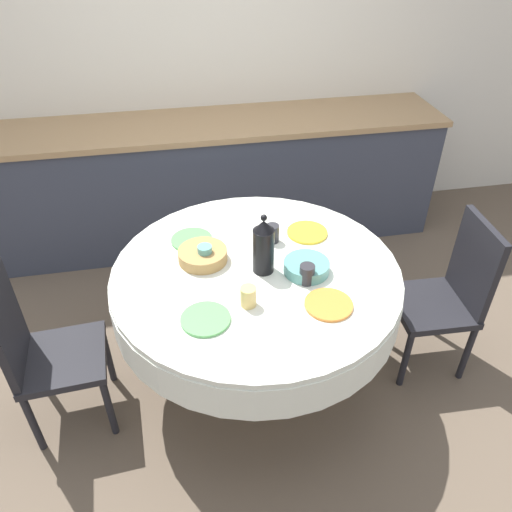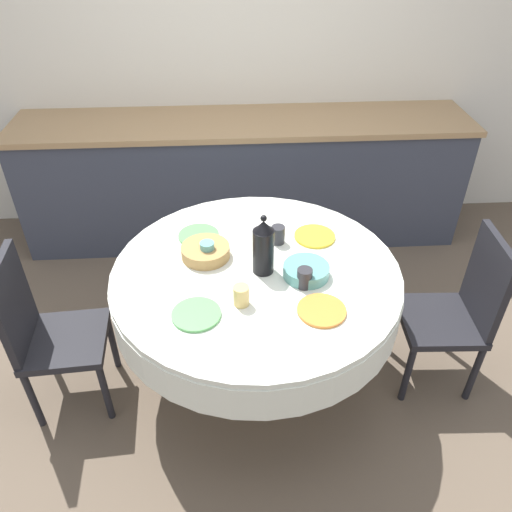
{
  "view_description": "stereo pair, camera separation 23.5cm",
  "coord_description": "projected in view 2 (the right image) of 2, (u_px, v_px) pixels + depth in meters",
  "views": [
    {
      "loc": [
        -0.35,
        -1.85,
        2.25
      ],
      "look_at": [
        0.0,
        0.0,
        0.85
      ],
      "focal_mm": 35.0,
      "sensor_mm": 36.0,
      "label": 1
    },
    {
      "loc": [
        -0.12,
        -1.88,
        2.25
      ],
      "look_at": [
        0.0,
        0.0,
        0.85
      ],
      "focal_mm": 35.0,
      "sensor_mm": 36.0,
      "label": 2
    }
  ],
  "objects": [
    {
      "name": "ground_plane",
      "position": [
        256.0,
        375.0,
        2.86
      ],
      "size": [
        12.0,
        12.0,
        0.0
      ],
      "primitive_type": "plane",
      "color": "brown"
    },
    {
      "name": "wall_back",
      "position": [
        240.0,
        52.0,
        3.54
      ],
      "size": [
        7.0,
        0.05,
        2.6
      ],
      "color": "silver",
      "rests_on": "ground_plane"
    },
    {
      "name": "bread_basket",
      "position": [
        206.0,
        251.0,
        2.46
      ],
      "size": [
        0.24,
        0.24,
        0.06
      ],
      "primitive_type": "cylinder",
      "color": "#AD844C",
      "rests_on": "dining_table"
    },
    {
      "name": "cup_far_right",
      "position": [
        278.0,
        235.0,
        2.55
      ],
      "size": [
        0.07,
        0.07,
        0.1
      ],
      "primitive_type": "cylinder",
      "color": "#28282D",
      "rests_on": "dining_table"
    },
    {
      "name": "chair_right",
      "position": [
        45.0,
        329.0,
        2.45
      ],
      "size": [
        0.43,
        0.43,
        0.92
      ],
      "rotation": [
        0.0,
        0.0,
        -1.5
      ],
      "color": "black",
      "rests_on": "ground_plane"
    },
    {
      "name": "fruit_bowl",
      "position": [
        306.0,
        271.0,
        2.34
      ],
      "size": [
        0.22,
        0.22,
        0.06
      ],
      "primitive_type": "cylinder",
      "color": "#569993",
      "rests_on": "dining_table"
    },
    {
      "name": "cup_near_right",
      "position": [
        304.0,
        278.0,
        2.27
      ],
      "size": [
        0.07,
        0.07,
        0.1
      ],
      "primitive_type": "cylinder",
      "color": "#28282D",
      "rests_on": "dining_table"
    },
    {
      "name": "kitchen_counter",
      "position": [
        244.0,
        179.0,
        3.77
      ],
      "size": [
        3.24,
        0.64,
        0.93
      ],
      "color": "#383D4C",
      "rests_on": "ground_plane"
    },
    {
      "name": "plate_far_right",
      "position": [
        315.0,
        236.0,
        2.61
      ],
      "size": [
        0.21,
        0.21,
        0.01
      ],
      "primitive_type": "cylinder",
      "color": "yellow",
      "rests_on": "dining_table"
    },
    {
      "name": "coffee_carafe",
      "position": [
        263.0,
        247.0,
        2.31
      ],
      "size": [
        0.1,
        0.1,
        0.31
      ],
      "color": "black",
      "rests_on": "dining_table"
    },
    {
      "name": "cup_far_left",
      "position": [
        207.0,
        251.0,
        2.44
      ],
      "size": [
        0.07,
        0.07,
        0.1
      ],
      "primitive_type": "cylinder",
      "color": "#5BA39E",
      "rests_on": "dining_table"
    },
    {
      "name": "cup_near_left",
      "position": [
        241.0,
        295.0,
        2.17
      ],
      "size": [
        0.07,
        0.07,
        0.1
      ],
      "primitive_type": "cylinder",
      "color": "#DBB766",
      "rests_on": "dining_table"
    },
    {
      "name": "plate_far_left",
      "position": [
        199.0,
        235.0,
        2.62
      ],
      "size": [
        0.21,
        0.21,
        0.01
      ],
      "primitive_type": "cylinder",
      "color": "#5BA85B",
      "rests_on": "dining_table"
    },
    {
      "name": "plate_near_left",
      "position": [
        196.0,
        314.0,
        2.14
      ],
      "size": [
        0.21,
        0.21,
        0.01
      ],
      "primitive_type": "cylinder",
      "color": "#5BA85B",
      "rests_on": "dining_table"
    },
    {
      "name": "chair_left",
      "position": [
        458.0,
        308.0,
        2.57
      ],
      "size": [
        0.42,
        0.42,
        0.92
      ],
      "rotation": [
        0.0,
        0.0,
        1.53
      ],
      "color": "black",
      "rests_on": "ground_plane"
    },
    {
      "name": "dining_table",
      "position": [
        256.0,
        289.0,
        2.47
      ],
      "size": [
        1.4,
        1.4,
        0.77
      ],
      "color": "tan",
      "rests_on": "ground_plane"
    },
    {
      "name": "plate_near_right",
      "position": [
        322.0,
        310.0,
        2.16
      ],
      "size": [
        0.21,
        0.21,
        0.01
      ],
      "primitive_type": "cylinder",
      "color": "orange",
      "rests_on": "dining_table"
    }
  ]
}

